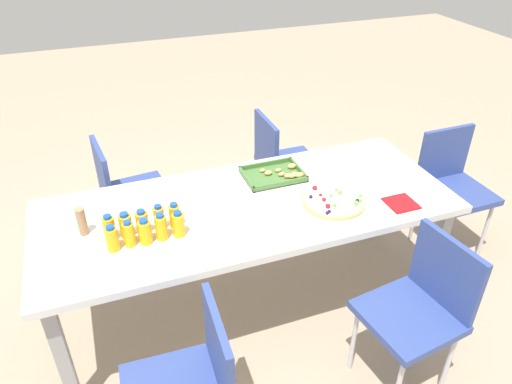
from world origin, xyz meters
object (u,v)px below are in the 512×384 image
object	(u,v)px
juice_bottle_2	(145,232)
cardboard_tube	(82,221)
party_table	(248,213)
chair_near_right	(421,304)
napkin_stack	(401,203)
juice_bottle_0	(112,239)
juice_bottle_4	(179,224)
juice_bottle_7	(142,223)
juice_bottle_8	(159,218)
juice_bottle_9	(175,216)
fruit_pizza	(334,201)
chair_far_left	(125,190)
juice_bottle_3	(161,227)
snack_tray	(276,175)
juice_bottle_5	(109,228)
plate_stack	(239,219)
chair_end	(452,181)
chair_near_left	(191,383)
chair_far_right	(281,160)
juice_bottle_6	(126,225)
juice_bottle_1	(129,234)

from	to	relation	value
juice_bottle_2	cardboard_tube	world-z (taller)	cardboard_tube
party_table	chair_near_right	world-z (taller)	chair_near_right
party_table	napkin_stack	world-z (taller)	napkin_stack
juice_bottle_0	juice_bottle_4	distance (m)	0.31
juice_bottle_7	juice_bottle_8	bearing A→B (deg)	4.49
party_table	juice_bottle_4	world-z (taller)	juice_bottle_4
juice_bottle_9	chair_near_right	bearing A→B (deg)	-34.64
chair_near_right	fruit_pizza	xyz separation A→B (m)	(-0.16, 0.60, 0.24)
juice_bottle_2	juice_bottle_4	xyz separation A→B (m)	(0.16, 0.00, 0.00)
chair_far_left	chair_near_right	size ratio (longest dim) A/B	1.00
chair_near_right	juice_bottle_3	xyz separation A→B (m)	(-1.07, 0.61, 0.29)
party_table	juice_bottle_7	distance (m)	0.57
juice_bottle_9	snack_tray	size ratio (longest dim) A/B	0.40
juice_bottle_4	juice_bottle_5	xyz separation A→B (m)	(-0.31, 0.08, 0.00)
plate_stack	chair_end	bearing A→B (deg)	8.37
chair_near_left	juice_bottle_2	size ratio (longest dim) A/B	6.29
chair_far_right	juice_bottle_6	size ratio (longest dim) A/B	6.31
cardboard_tube	juice_bottle_5	bearing A→B (deg)	-37.34
fruit_pizza	juice_bottle_9	bearing A→B (deg)	174.10
juice_bottle_3	juice_bottle_7	bearing A→B (deg)	137.36
chair_far_left	juice_bottle_4	xyz separation A→B (m)	(0.18, -0.88, 0.29)
snack_tray	plate_stack	bearing A→B (deg)	-135.57
juice_bottle_2	plate_stack	xyz separation A→B (m)	(0.46, 0.02, -0.05)
juice_bottle_8	snack_tray	distance (m)	0.77
plate_stack	juice_bottle_1	bearing A→B (deg)	-178.79
plate_stack	juice_bottle_4	bearing A→B (deg)	-177.31
party_table	juice_bottle_6	xyz separation A→B (m)	(-0.63, -0.06, 0.12)
juice_bottle_8	plate_stack	size ratio (longest dim) A/B	0.67
chair_far_left	snack_tray	size ratio (longest dim) A/B	2.49
juice_bottle_2	juice_bottle_8	world-z (taller)	juice_bottle_8
juice_bottle_9	napkin_stack	xyz separation A→B (m)	(1.15, -0.22, -0.06)
fruit_pizza	napkin_stack	world-z (taller)	fruit_pizza
napkin_stack	cardboard_tube	distance (m)	1.61
cardboard_tube	plate_stack	bearing A→B (deg)	-11.89
juice_bottle_0	juice_bottle_6	xyz separation A→B (m)	(0.07, 0.08, -0.00)
juice_bottle_0	juice_bottle_6	world-z (taller)	juice_bottle_0
juice_bottle_7	juice_bottle_9	world-z (taller)	juice_bottle_9
juice_bottle_0	plate_stack	world-z (taller)	juice_bottle_0
juice_bottle_0	cardboard_tube	bearing A→B (deg)	124.97
party_table	napkin_stack	distance (m)	0.81
juice_bottle_0	juice_bottle_8	distance (m)	0.24
party_table	chair_near_left	world-z (taller)	chair_near_left
snack_tray	plate_stack	distance (m)	0.47
chair_near_left	juice_bottle_2	world-z (taller)	juice_bottle_2
party_table	napkin_stack	xyz separation A→B (m)	(0.75, -0.28, 0.07)
napkin_stack	fruit_pizza	bearing A→B (deg)	157.94
juice_bottle_4	fruit_pizza	distance (m)	0.82
juice_bottle_7	chair_near_right	bearing A→B (deg)	-30.76
chair_far_left	chair_near_right	distance (m)	1.89
juice_bottle_6	juice_bottle_7	size ratio (longest dim) A/B	0.99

